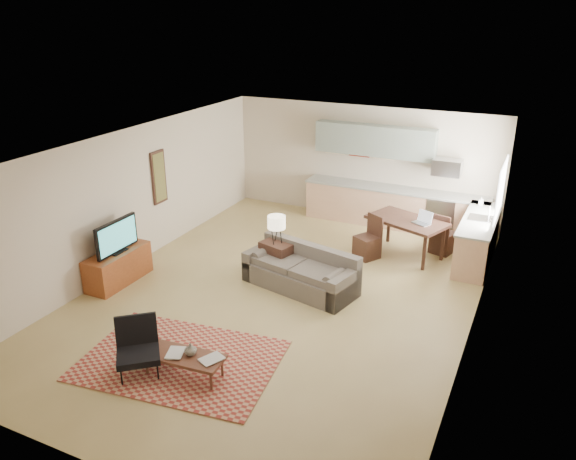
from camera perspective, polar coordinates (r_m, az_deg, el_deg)
The scene contains 25 objects.
room at distance 9.56m, azimuth -0.77°, elevation 0.51°, with size 9.00×9.00×9.00m.
kitchen_counter_back at distance 13.28m, azimuth 10.72°, elevation 2.27°, with size 4.26×0.64×0.92m, color tan, non-canonical shape.
kitchen_counter_right at distance 11.87m, azimuth 18.68°, elevation -0.94°, with size 0.64×2.26×0.92m, color tan, non-canonical shape.
kitchen_range at distance 13.08m, azimuth 15.36°, elevation 1.50°, with size 0.62×0.62×0.90m, color #A5A8AD.
kitchen_microwave at distance 12.77m, azimuth 15.87°, elevation 6.16°, with size 0.62×0.40×0.35m, color #A5A8AD.
upper_cabinets at distance 13.16m, azimuth 8.81°, elevation 8.99°, with size 2.80×0.34×0.70m, color gray.
window_right at distance 11.49m, azimuth 20.81°, elevation 3.83°, with size 0.02×1.40×1.05m, color white.
wall_art_left at distance 11.86m, azimuth -12.96°, elevation 5.25°, with size 0.06×0.42×1.10m, color olive, non-canonical shape.
triptych at distance 13.45m, azimuth 7.29°, elevation 8.47°, with size 1.70×0.04×0.50m, color #FFEBC5, non-canonical shape.
rug at distance 8.56m, azimuth -10.87°, elevation -12.85°, with size 2.80×1.94×0.02m, color maroon.
sofa at distance 10.20m, azimuth 1.24°, elevation -4.01°, with size 2.19×0.95×0.76m, color #5E554B, non-canonical shape.
coffee_table at distance 8.16m, azimuth -10.49°, elevation -13.35°, with size 1.15×0.46×0.35m, color #4E281A, non-canonical shape.
book_a at distance 8.14m, azimuth -12.16°, elevation -12.07°, with size 0.32×0.37×0.03m, color maroon.
book_b at distance 7.99m, azimuth -8.21°, elevation -12.49°, with size 0.34×0.39×0.02m, color navy.
vase at distance 8.01m, azimuth -9.87°, elevation -11.83°, with size 0.20×0.20×0.18m, color black.
armchair at distance 8.24m, azimuth -15.02°, elevation -11.64°, with size 0.68×0.68×0.77m, color black, non-canonical shape.
tv_credenza at distance 10.92m, azimuth -16.87°, elevation -3.59°, with size 0.52×1.34×0.62m, color brown, non-canonical shape.
tv at distance 10.65m, azimuth -17.02°, elevation -0.64°, with size 0.10×1.03×0.62m, color black, non-canonical shape.
console_table at distance 10.64m, azimuth -1.14°, elevation -3.04°, with size 0.60×0.40×0.69m, color #321D15, non-canonical shape.
table_lamp at distance 10.40m, azimuth -1.17°, elevation 0.08°, with size 0.34×0.34×0.56m, color beige, non-canonical shape.
dining_table at distance 11.79m, azimuth 11.86°, elevation -0.73°, with size 1.55×0.89×0.78m, color #321D15, non-canonical shape.
dining_chair_near at distance 11.51m, azimuth 8.07°, elevation -0.73°, with size 0.43×0.45×0.90m, color #321D15, non-canonical shape.
dining_chair_far at distance 12.08m, azimuth 15.51°, elevation -0.27°, with size 0.42×0.44×0.88m, color #321D15, non-canonical shape.
laptop at distance 11.45m, azimuth 13.43°, elevation 1.22°, with size 0.33×0.25×0.25m, color #A5A8AD, non-canonical shape.
soap_bottle at distance 12.44m, azimuth 19.03°, elevation 2.79°, with size 0.09×0.09×0.19m, color #FFEBC5.
Camera 1 is at (3.91, -7.99, 4.84)m, focal length 35.00 mm.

